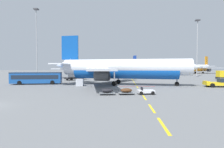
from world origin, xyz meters
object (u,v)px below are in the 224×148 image
(airliner_far_center, at_px, (145,68))
(baggage_train, at_px, (127,91))
(apron_light_mast_far, at_px, (197,41))
(airliner_mid_left, at_px, (88,68))
(catering_truck, at_px, (76,75))
(apron_shuttle_bus, at_px, (37,77))
(pushback_tug, at_px, (220,83))
(airliner_foreground, at_px, (122,69))
(uld_cargo_container, at_px, (80,82))
(apron_light_mast_near, at_px, (37,36))
(airliner_far_right, at_px, (198,68))

(airliner_far_center, distance_m, baggage_train, 78.28)
(apron_light_mast_far, bearing_deg, airliner_far_center, 129.57)
(airliner_mid_left, distance_m, catering_truck, 19.62)
(apron_shuttle_bus, bearing_deg, baggage_train, -35.08)
(airliner_far_center, bearing_deg, pushback_tug, -82.23)
(airliner_mid_left, height_order, apron_light_mast_far, apron_light_mast_far)
(airliner_foreground, distance_m, pushback_tug, 21.64)
(airliner_foreground, height_order, apron_shuttle_bus, airliner_foreground)
(airliner_foreground, bearing_deg, catering_truck, 134.55)
(pushback_tug, distance_m, baggage_train, 23.78)
(baggage_train, height_order, uld_cargo_container, uld_cargo_container)
(pushback_tug, height_order, apron_light_mast_far, apron_light_mast_far)
(airliner_mid_left, bearing_deg, pushback_tug, -46.44)
(apron_shuttle_bus, relative_size, apron_light_mast_near, 0.43)
(airliner_foreground, relative_size, baggage_train, 3.99)
(uld_cargo_container, bearing_deg, airliner_far_center, 71.39)
(apron_shuttle_bus, bearing_deg, apron_light_mast_far, 34.98)
(airliner_mid_left, xyz_separation_m, uld_cargo_container, (5.74, -38.37, -2.97))
(airliner_mid_left, distance_m, apron_shuttle_bus, 35.61)
(airliner_foreground, relative_size, uld_cargo_container, 20.40)
(airliner_foreground, xyz_separation_m, pushback_tug, (21.21, -2.96, -3.05))
(apron_light_mast_near, bearing_deg, baggage_train, -51.07)
(airliner_far_center, relative_size, baggage_train, 3.74)
(pushback_tug, bearing_deg, airliner_far_right, 70.93)
(apron_light_mast_near, bearing_deg, pushback_tug, -30.45)
(airliner_far_center, bearing_deg, airliner_foreground, -101.21)
(airliner_foreground, distance_m, baggage_train, 15.57)
(airliner_far_center, height_order, baggage_train, airliner_far_center)
(pushback_tug, bearing_deg, airliner_far_center, 97.77)
(airliner_far_right, height_order, apron_light_mast_near, apron_light_mast_near)
(pushback_tug, xyz_separation_m, apron_light_mast_near, (-57.65, 33.90, 16.73))
(airliner_mid_left, height_order, catering_truck, airliner_mid_left)
(apron_shuttle_bus, height_order, catering_truck, catering_truck)
(airliner_far_center, distance_m, catering_truck, 54.11)
(airliner_foreground, height_order, apron_light_mast_far, apron_light_mast_far)
(airliner_foreground, xyz_separation_m, uld_cargo_container, (-9.59, -2.90, -3.15))
(airliner_far_right, xyz_separation_m, apron_shuttle_bus, (-72.28, -82.30, -2.17))
(apron_shuttle_bus, bearing_deg, airliner_far_center, 61.33)
(pushback_tug, distance_m, catering_truck, 41.52)
(apron_shuttle_bus, distance_m, uld_cargo_container, 12.34)
(uld_cargo_container, bearing_deg, catering_truck, 108.01)
(apron_light_mast_far, bearing_deg, pushback_tug, -105.11)
(airliner_foreground, relative_size, pushback_tug, 5.61)
(airliner_far_center, height_order, catering_truck, airliner_far_center)
(airliner_far_right, xyz_separation_m, apron_light_mast_near, (-87.29, -51.82, 13.71))
(apron_shuttle_bus, relative_size, catering_truck, 1.78)
(airliner_mid_left, bearing_deg, airliner_far_right, 35.54)
(apron_light_mast_far, bearing_deg, catering_truck, -155.32)
(airliner_far_center, bearing_deg, airliner_mid_left, -136.00)
(airliner_foreground, xyz_separation_m, airliner_far_right, (50.85, 82.76, -0.03))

